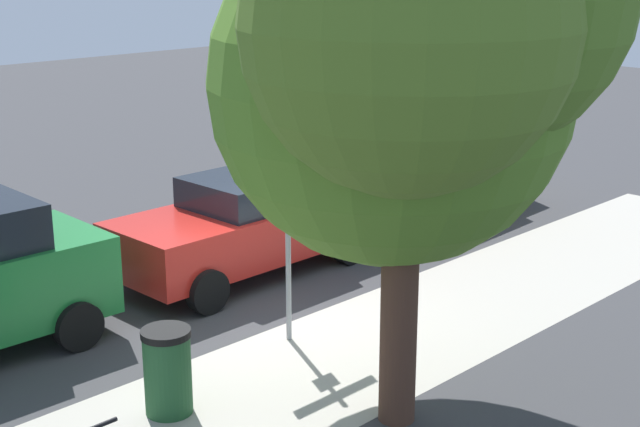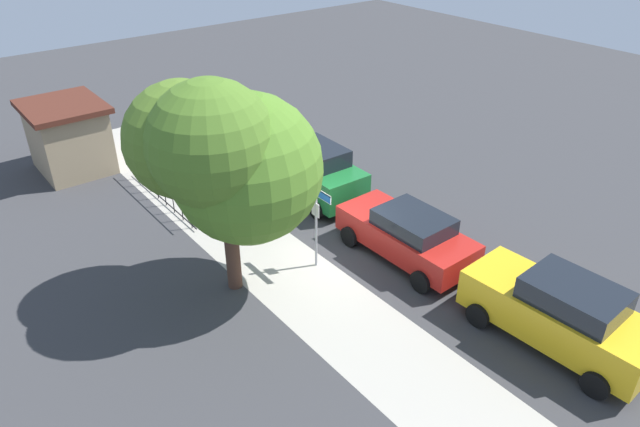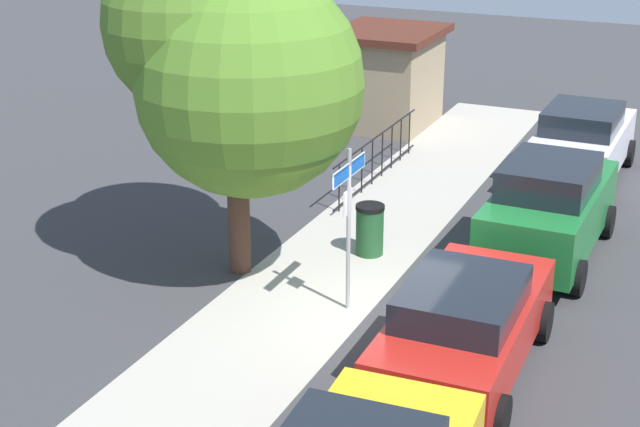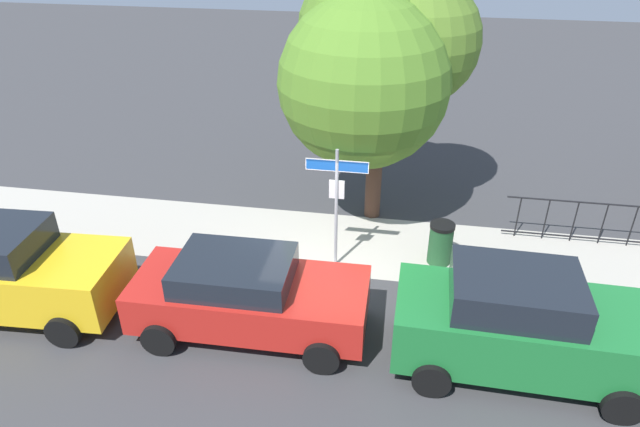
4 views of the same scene
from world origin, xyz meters
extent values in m
plane|color=#38383A|center=(0.00, 0.00, 0.00)|extent=(60.00, 60.00, 0.00)
cube|color=#AAA498|center=(2.00, 1.30, 0.00)|extent=(24.00, 2.60, 0.00)
cylinder|color=#9EA0A5|center=(0.05, 0.40, 1.39)|extent=(0.07, 0.07, 2.78)
cube|color=#144799|center=(0.05, 0.40, 2.43)|extent=(1.26, 0.02, 0.22)
cube|color=white|center=(0.05, 0.40, 2.43)|extent=(1.29, 0.02, 0.25)
cube|color=silver|center=(0.05, 0.42, 1.88)|extent=(0.32, 0.02, 0.42)
cylinder|color=#4D3326|center=(0.66, 2.76, 1.39)|extent=(0.40, 0.40, 2.78)
sphere|color=#517F27|center=(0.36, 2.32, 3.58)|extent=(3.83, 3.83, 3.83)
sphere|color=#527526|center=(1.41, 3.41, 4.27)|extent=(2.96, 2.96, 2.96)
sphere|color=#4D7625|center=(0.26, 3.24, 4.51)|extent=(3.07, 3.07, 3.07)
cube|color=red|center=(-1.20, -1.95, 0.71)|extent=(4.32, 1.80, 0.77)
cube|color=black|center=(-1.46, -1.95, 1.32)|extent=(2.08, 1.56, 0.46)
cylinder|color=black|center=(0.25, -1.06, 0.32)|extent=(0.64, 0.23, 0.64)
cylinder|color=black|center=(0.27, -2.80, 0.32)|extent=(0.64, 0.23, 0.64)
cylinder|color=black|center=(-2.67, -1.10, 0.32)|extent=(0.64, 0.23, 0.64)
cylinder|color=black|center=(-2.65, -2.83, 0.32)|extent=(0.64, 0.23, 0.64)
cube|color=#1C6D2F|center=(3.60, -2.16, 0.84)|extent=(4.32, 1.83, 1.04)
cube|color=black|center=(3.34, -2.15, 1.65)|extent=(2.09, 1.57, 0.57)
cylinder|color=black|center=(5.07, -1.32, 0.32)|extent=(0.64, 0.23, 0.64)
cylinder|color=black|center=(5.03, -3.06, 0.32)|extent=(0.64, 0.23, 0.64)
cylinder|color=black|center=(2.17, -1.26, 0.32)|extent=(0.64, 0.23, 0.64)
cylinder|color=black|center=(2.13, -2.99, 0.32)|extent=(0.64, 0.23, 0.64)
cube|color=white|center=(8.40, -1.93, 0.78)|extent=(4.28, 1.83, 0.92)
cube|color=black|center=(8.14, -1.93, 1.49)|extent=(2.06, 1.59, 0.52)
cylinder|color=black|center=(9.86, -1.07, 0.32)|extent=(0.64, 0.23, 0.64)
cylinder|color=black|center=(9.83, -2.84, 0.32)|extent=(0.64, 0.23, 0.64)
cylinder|color=black|center=(6.97, -1.03, 0.32)|extent=(0.64, 0.23, 0.64)
cylinder|color=black|center=(6.94, -2.80, 0.32)|extent=(0.64, 0.23, 0.64)
cylinder|color=black|center=(6.38, 2.30, 1.05)|extent=(5.10, 0.04, 0.04)
cylinder|color=black|center=(6.38, 2.30, 0.12)|extent=(5.10, 0.04, 0.04)
cylinder|color=black|center=(4.15, 2.30, 0.53)|extent=(0.03, 0.03, 1.05)
cylinder|color=black|center=(4.79, 2.30, 0.53)|extent=(0.03, 0.03, 1.05)
cylinder|color=black|center=(5.42, 2.30, 0.53)|extent=(0.03, 0.03, 1.05)
cylinder|color=black|center=(6.06, 2.30, 0.53)|extent=(0.03, 0.03, 1.05)
cylinder|color=black|center=(6.70, 2.30, 0.53)|extent=(0.03, 0.03, 1.05)
cylinder|color=black|center=(7.33, 2.30, 0.53)|extent=(0.03, 0.03, 1.05)
cylinder|color=black|center=(7.97, 2.30, 0.53)|extent=(0.03, 0.03, 1.05)
cylinder|color=black|center=(8.61, 2.30, 0.53)|extent=(0.03, 0.03, 1.05)
cube|color=#998466|center=(10.93, 3.80, 1.21)|extent=(2.91, 2.39, 2.43)
cube|color=#4C2319|center=(10.93, 3.80, 2.53)|extent=(3.27, 2.75, 0.20)
cylinder|color=#1E4C28|center=(2.32, 0.90, 0.45)|extent=(0.52, 0.52, 0.90)
cylinder|color=black|center=(2.32, 0.90, 0.94)|extent=(0.55, 0.55, 0.08)
camera|label=1|loc=(7.51, 8.47, 4.91)|focal=51.06mm
camera|label=2|loc=(-10.89, 8.84, 9.81)|focal=32.43mm
camera|label=3|loc=(-13.28, -5.06, 7.24)|focal=53.89mm
camera|label=4|loc=(1.41, -9.74, 7.22)|focal=31.35mm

